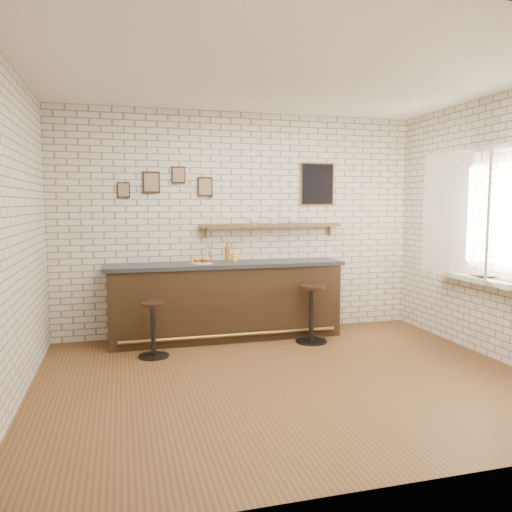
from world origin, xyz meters
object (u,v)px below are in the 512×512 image
object	(u,v)px
bar_counter	(226,300)
shelf_cup_a	(254,221)
bar_stool_left	(153,328)
book_lower	(477,276)
shelf_cup_d	(309,220)
shelf_cup_c	(293,220)
shelf_cup_b	(273,221)
bitters_bottle_amber	(227,253)
sandwich_plate	(201,263)
book_upper	(477,274)
condiment_bottle_yellow	(235,256)
ciabatta_sandwich	(202,260)
bar_stool_right	(312,312)
bitters_bottle_white	(208,255)
bitters_bottle_brown	(209,256)

from	to	relation	value
bar_counter	shelf_cup_a	distance (m)	1.14
bar_stool_left	book_lower	distance (m)	3.81
shelf_cup_d	shelf_cup_c	bearing A→B (deg)	148.07
shelf_cup_a	shelf_cup_b	xyz separation A→B (m)	(0.28, 0.00, 0.00)
bar_counter	shelf_cup_a	xyz separation A→B (m)	(0.43, 0.20, 1.04)
bitters_bottle_amber	shelf_cup_d	size ratio (longest dim) A/B	2.54
shelf_cup_c	book_lower	world-z (taller)	shelf_cup_c
sandwich_plate	book_upper	size ratio (longest dim) A/B	1.16
sandwich_plate	condiment_bottle_yellow	bearing A→B (deg)	18.92
book_upper	shelf_cup_c	bearing A→B (deg)	166.55
shelf_cup_a	book_lower	bearing A→B (deg)	-70.04
book_upper	shelf_cup_a	bearing A→B (deg)	174.79
bar_counter	condiment_bottle_yellow	bearing A→B (deg)	42.11
bar_counter	shelf_cup_b	distance (m)	1.27
ciabatta_sandwich	bar_stool_left	xyz separation A→B (m)	(-0.66, -0.54, -0.71)
book_upper	bar_stool_right	bearing A→B (deg)	-179.68
bitters_bottle_white	condiment_bottle_yellow	size ratio (longest dim) A/B	1.21
condiment_bottle_yellow	book_upper	bearing A→B (deg)	-32.73
shelf_cup_b	book_upper	distance (m)	2.65
sandwich_plate	bar_stool_left	size ratio (longest dim) A/B	0.43
bar_stool_right	shelf_cup_b	size ratio (longest dim) A/B	7.51
condiment_bottle_yellow	book_upper	world-z (taller)	condiment_bottle_yellow
bitters_bottle_white	condiment_bottle_yellow	world-z (taller)	bitters_bottle_white
shelf_cup_d	book_upper	distance (m)	2.29
bar_stool_left	ciabatta_sandwich	bearing A→B (deg)	39.19
bitters_bottle_amber	sandwich_plate	bearing A→B (deg)	-156.52
bar_counter	shelf_cup_a	bearing A→B (deg)	25.12
bitters_bottle_amber	shelf_cup_b	xyz separation A→B (m)	(0.66, 0.07, 0.43)
bar_counter	bar_stool_left	world-z (taller)	bar_counter
sandwich_plate	bitters_bottle_white	xyz separation A→B (m)	(0.12, 0.16, 0.08)
condiment_bottle_yellow	book_lower	distance (m)	3.00
bitters_bottle_white	bitters_bottle_amber	distance (m)	0.26
bar_stool_right	shelf_cup_b	world-z (taller)	shelf_cup_b
bitters_bottle_amber	ciabatta_sandwich	bearing A→B (deg)	-155.97
bar_counter	bitters_bottle_brown	size ratio (longest dim) A/B	16.25
sandwich_plate	book_lower	distance (m)	3.33
shelf_cup_b	shelf_cup_a	bearing A→B (deg)	113.43
ciabatta_sandwich	book_lower	size ratio (longest dim) A/B	1.00
shelf_cup_a	bar_stool_left	bearing A→B (deg)	176.03
bar_stool_right	bitters_bottle_amber	bearing A→B (deg)	148.10
condiment_bottle_yellow	book_upper	distance (m)	2.99
shelf_cup_a	bar_counter	bearing A→B (deg)	172.43
bitters_bottle_white	bar_stool_left	size ratio (longest dim) A/B	0.33
bitters_bottle_brown	book_upper	size ratio (longest dim) A/B	0.79
bitters_bottle_amber	book_lower	xyz separation A→B (m)	(2.62, -1.63, -0.17)
bar_stool_left	bitters_bottle_brown	bearing A→B (deg)	42.06
bitters_bottle_brown	bitters_bottle_amber	distance (m)	0.25
bitters_bottle_white	book_lower	world-z (taller)	bitters_bottle_white
bar_counter	shelf_cup_c	xyz separation A→B (m)	(0.99, 0.20, 1.04)
book_upper	bitters_bottle_brown	bearing A→B (deg)	-177.50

